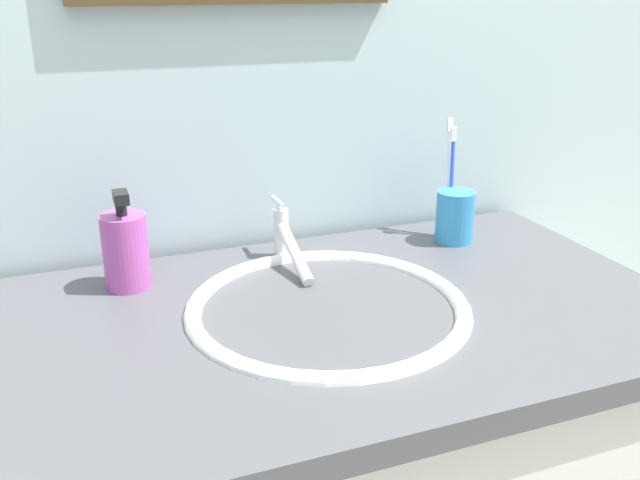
% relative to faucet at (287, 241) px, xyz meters
% --- Properties ---
extents(tiled_wall_back, '(2.26, 0.04, 2.40)m').
position_rel_faucet_xyz_m(tiled_wall_back, '(-0.04, 0.14, 0.25)').
color(tiled_wall_back, silver).
rests_on(tiled_wall_back, ground).
extents(sink_basin, '(0.39, 0.39, 0.12)m').
position_rel_faucet_xyz_m(sink_basin, '(-0.00, -0.17, -0.08)').
color(sink_basin, white).
rests_on(sink_basin, vanity_counter).
extents(faucet, '(0.02, 0.17, 0.09)m').
position_rel_faucet_xyz_m(faucet, '(0.00, 0.00, 0.00)').
color(faucet, silver).
rests_on(faucet, sink_basin).
extents(toothbrush_cup, '(0.06, 0.06, 0.09)m').
position_rel_faucet_xyz_m(toothbrush_cup, '(0.30, -0.01, 0.01)').
color(toothbrush_cup, '#338CCC').
rests_on(toothbrush_cup, vanity_counter).
extents(toothbrush_white, '(0.02, 0.05, 0.20)m').
position_rel_faucet_xyz_m(toothbrush_white, '(0.31, 0.04, 0.08)').
color(toothbrush_white, white).
rests_on(toothbrush_white, toothbrush_cup).
extents(toothbrush_blue, '(0.02, 0.03, 0.19)m').
position_rel_faucet_xyz_m(toothbrush_blue, '(0.31, 0.02, 0.07)').
color(toothbrush_blue, blue).
rests_on(toothbrush_blue, toothbrush_cup).
extents(soap_dispenser, '(0.07, 0.07, 0.15)m').
position_rel_faucet_xyz_m(soap_dispenser, '(-0.25, -0.00, 0.02)').
color(soap_dispenser, '#B24CA5').
rests_on(soap_dispenser, vanity_counter).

